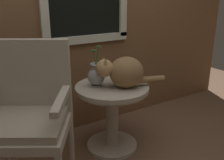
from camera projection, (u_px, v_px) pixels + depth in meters
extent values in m
cube|color=beige|center=(88.00, 39.00, 2.34)|extent=(0.84, 0.03, 0.07)
cylinder|color=#B2A893|center=(112.00, 144.00, 2.24)|extent=(0.43, 0.43, 0.03)
cylinder|color=#B2A893|center=(112.00, 117.00, 2.16)|extent=(0.11, 0.11, 0.50)
cylinder|color=#B2A893|center=(112.00, 88.00, 2.07)|extent=(0.60, 0.60, 0.03)
torus|color=#B2A893|center=(112.00, 91.00, 2.08)|extent=(0.58, 0.58, 0.02)
cylinder|color=#B2A893|center=(5.00, 143.00, 1.91)|extent=(0.04, 0.04, 0.42)
cylinder|color=#B2A893|center=(71.00, 142.00, 1.92)|extent=(0.04, 0.04, 0.42)
cube|color=#B2A893|center=(25.00, 130.00, 1.62)|extent=(0.72, 0.71, 0.06)
cube|color=tan|center=(24.00, 122.00, 1.61)|extent=(0.67, 0.65, 0.05)
cube|color=#B2A893|center=(30.00, 76.00, 1.74)|extent=(0.49, 0.34, 0.51)
cube|color=#B2A893|center=(62.00, 99.00, 1.56)|extent=(0.28, 0.42, 0.04)
ellipsoid|color=olive|center=(126.00, 72.00, 2.01)|extent=(0.34, 0.33, 0.25)
sphere|color=tan|center=(104.00, 68.00, 1.96)|extent=(0.14, 0.14, 0.14)
cone|color=olive|center=(104.00, 59.00, 1.97)|extent=(0.04, 0.04, 0.05)
cone|color=olive|center=(105.00, 62.00, 1.90)|extent=(0.04, 0.04, 0.05)
cylinder|color=olive|center=(150.00, 79.00, 2.07)|extent=(0.25, 0.14, 0.05)
cylinder|color=#99999E|center=(96.00, 85.00, 2.06)|extent=(0.08, 0.08, 0.01)
ellipsoid|color=#99999E|center=(96.00, 76.00, 2.04)|extent=(0.14, 0.14, 0.14)
cylinder|color=#99999E|center=(96.00, 67.00, 2.01)|extent=(0.08, 0.08, 0.04)
torus|color=#99999E|center=(96.00, 64.00, 2.01)|extent=(0.10, 0.10, 0.02)
cylinder|color=#2D662D|center=(97.00, 56.00, 1.98)|extent=(0.02, 0.02, 0.14)
cone|color=#2D662D|center=(99.00, 47.00, 1.96)|extent=(0.04, 0.04, 0.02)
cylinder|color=#2D662D|center=(95.00, 58.00, 1.99)|extent=(0.02, 0.01, 0.11)
cone|color=#2D662D|center=(94.00, 51.00, 1.97)|extent=(0.04, 0.04, 0.02)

